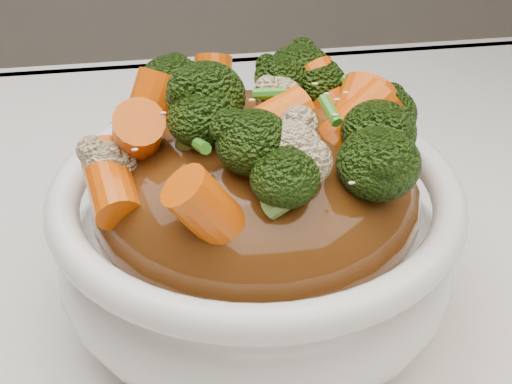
{
  "coord_description": "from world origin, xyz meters",
  "views": [
    {
      "loc": [
        -0.07,
        -0.26,
        1.03
      ],
      "look_at": [
        -0.02,
        0.05,
        0.82
      ],
      "focal_mm": 50.0,
      "sensor_mm": 36.0,
      "label": 1
    }
  ],
  "objects": [
    {
      "name": "tablecloth",
      "position": [
        0.0,
        0.0,
        0.73
      ],
      "size": [
        1.2,
        0.8,
        0.04
      ],
      "primitive_type": "cube",
      "color": "silver",
      "rests_on": "dining_table"
    },
    {
      "name": "bowl",
      "position": [
        -0.02,
        0.05,
        0.79
      ],
      "size": [
        0.27,
        0.27,
        0.08
      ],
      "primitive_type": null,
      "rotation": [
        0.0,
        0.0,
        0.33
      ],
      "color": "white",
      "rests_on": "tablecloth"
    },
    {
      "name": "cauliflower",
      "position": [
        -0.02,
        0.05,
        0.88
      ],
      "size": [
        0.22,
        0.22,
        0.04
      ],
      "primitive_type": null,
      "rotation": [
        0.0,
        0.0,
        0.33
      ],
      "color": "beige",
      "rests_on": "sauce_base"
    },
    {
      "name": "broccoli",
      "position": [
        -0.02,
        0.05,
        0.88
      ],
      "size": [
        0.22,
        0.22,
        0.04
      ],
      "primitive_type": null,
      "rotation": [
        0.0,
        0.0,
        0.33
      ],
      "color": "black",
      "rests_on": "sauce_base"
    },
    {
      "name": "sauce_base",
      "position": [
        -0.02,
        0.05,
        0.82
      ],
      "size": [
        0.22,
        0.22,
        0.09
      ],
      "primitive_type": "ellipsoid",
      "rotation": [
        0.0,
        0.0,
        0.33
      ],
      "color": "#50280D",
      "rests_on": "bowl"
    },
    {
      "name": "scallions",
      "position": [
        -0.02,
        0.05,
        0.88
      ],
      "size": [
        0.16,
        0.16,
        0.02
      ],
      "primitive_type": null,
      "rotation": [
        0.0,
        0.0,
        0.33
      ],
      "color": "#2F7B1C",
      "rests_on": "sauce_base"
    },
    {
      "name": "carrots",
      "position": [
        -0.02,
        0.05,
        0.88
      ],
      "size": [
        0.22,
        0.22,
        0.05
      ],
      "primitive_type": null,
      "rotation": [
        0.0,
        0.0,
        0.33
      ],
      "color": "#DC5407",
      "rests_on": "sauce_base"
    },
    {
      "name": "sesame_seeds",
      "position": [
        -0.02,
        0.05,
        0.88
      ],
      "size": [
        0.2,
        0.2,
        0.01
      ],
      "primitive_type": null,
      "rotation": [
        0.0,
        0.0,
        0.33
      ],
      "color": "beige",
      "rests_on": "sauce_base"
    }
  ]
}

